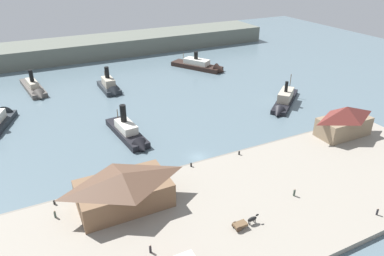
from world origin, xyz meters
name	(u,v)px	position (x,y,z in m)	size (l,w,h in m)	color
ground_plane	(198,157)	(0.00, 0.00, 0.00)	(320.00, 320.00, 0.00)	slate
quay_promenade	(248,204)	(0.00, -22.00, 0.60)	(110.00, 36.00, 1.20)	gray
seawall_edge	(205,162)	(0.00, -3.60, 0.50)	(110.00, 0.80, 1.00)	slate
ferry_shed_customs_shed	(124,189)	(-22.69, -11.33, 4.96)	(18.36, 11.21, 7.42)	brown
ferry_shed_west_terminal	(344,121)	(40.22, -9.06, 5.54)	(14.76, 7.61, 8.54)	#847056
horse_cart	(245,222)	(-4.67, -27.65, 2.13)	(5.45, 1.65, 1.87)	brown
pedestrian_standing_center	(150,249)	(-22.64, -25.84, 1.97)	(0.42, 0.42, 1.69)	#232328
pedestrian_near_west_shed	(294,193)	(9.81, -24.57, 2.00)	(0.43, 0.43, 1.75)	#3D4C42
pedestrian_near_cart	(377,212)	(20.21, -36.43, 1.91)	(0.38, 0.38, 1.55)	#232328
pedestrian_at_waters_edge	(55,214)	(-35.92, -9.29, 1.95)	(0.41, 0.41, 1.64)	#3D4C42
mooring_post_center_east	(54,202)	(-35.54, -5.04, 1.65)	(0.44, 0.44, 0.90)	black
mooring_post_east	(239,153)	(8.78, -5.29, 1.65)	(0.44, 0.44, 0.90)	black
mooring_post_center_west	(191,165)	(-4.47, -4.81, 1.65)	(0.44, 0.44, 0.90)	black
ferry_outer_harbor	(202,66)	(35.64, 65.01, 1.49)	(18.33, 25.12, 9.27)	black
ferry_near_quay	(130,134)	(-12.68, 17.16, 1.56)	(7.06, 22.37, 10.36)	black
ferry_approaching_west	(35,89)	(-32.95, 67.98, 1.26)	(8.19, 24.29, 9.67)	#514C47
ferry_approaching_east	(284,102)	(41.07, 16.71, 1.51)	(22.31, 19.45, 9.75)	black
ferry_moored_east	(110,87)	(-7.76, 56.41, 1.66)	(5.84, 15.88, 10.41)	#23282D
far_headland	(97,47)	(0.00, 110.00, 4.00)	(180.00, 24.00, 8.00)	#60665B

